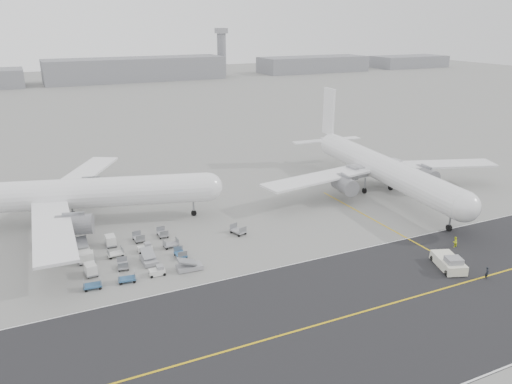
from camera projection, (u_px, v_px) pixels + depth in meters
name	position (u px, v px, depth m)	size (l,w,h in m)	color
ground	(247.00, 267.00, 77.64)	(700.00, 700.00, 0.00)	gray
taxiway	(340.00, 318.00, 64.27)	(220.00, 59.00, 0.03)	#252527
horizon_buildings	(121.00, 81.00, 312.12)	(520.00, 28.00, 28.00)	gray
control_tower	(222.00, 51.00, 339.18)	(7.00, 7.00, 31.25)	gray
airliner_a	(68.00, 194.00, 92.66)	(56.63, 55.43, 20.02)	white
airliner_b	(380.00, 167.00, 109.55)	(57.02, 57.87, 19.97)	white
pushback_tug	(449.00, 262.00, 76.94)	(5.09, 8.61, 2.45)	silver
jet_bridge	(376.00, 169.00, 114.17)	(15.42, 4.06, 5.78)	gray
gse_cluster	(133.00, 260.00, 79.97)	(21.58, 20.80, 1.93)	gray
stray_dolly	(238.00, 234.00, 89.71)	(1.72, 2.79, 1.72)	silver
ground_crew_a	(487.00, 273.00, 73.93)	(0.68, 0.45, 1.86)	black
ground_crew_b	(455.00, 242.00, 84.25)	(0.90, 0.70, 1.85)	yellow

